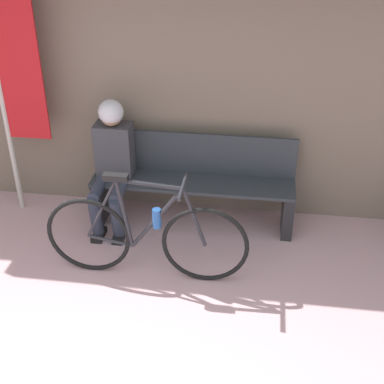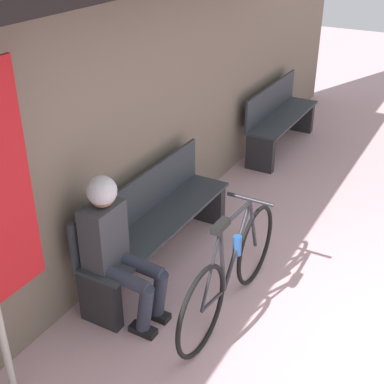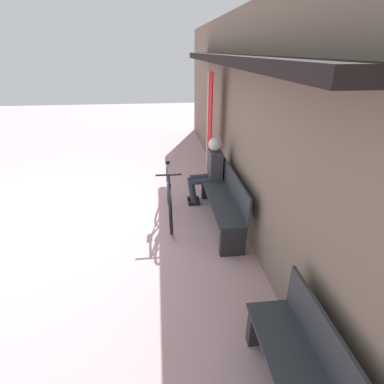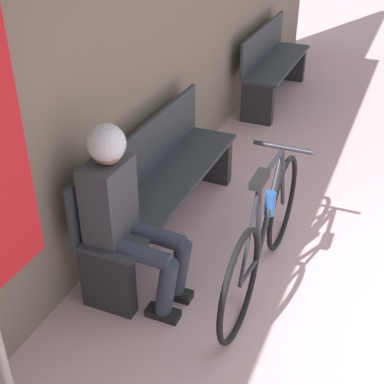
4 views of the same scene
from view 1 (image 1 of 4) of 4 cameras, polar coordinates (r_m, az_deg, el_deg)
name	(u,v)px [view 1 (image 1 of 4)]	position (r m, az deg, el deg)	size (l,w,h in m)	color
storefront_wall	(147,42)	(4.98, -4.81, 15.64)	(12.00, 0.56, 3.20)	#756656
park_bench_near	(193,183)	(5.09, 0.16, 1.01)	(1.91, 0.42, 0.88)	#2D3338
bicycle	(146,236)	(4.41, -4.94, -4.75)	(1.70, 0.40, 0.96)	black
person_seated	(112,156)	(5.00, -8.53, 3.79)	(0.34, 0.62, 1.24)	#2D3342
banner_pole	(13,76)	(5.16, -18.52, 11.62)	(0.45, 0.05, 2.25)	#B7B2A8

